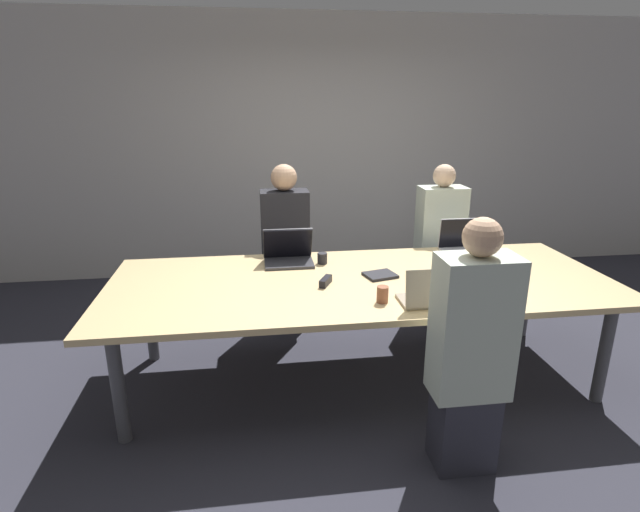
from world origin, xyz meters
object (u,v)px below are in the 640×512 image
Objects in this scene: cup_near_midright at (383,294)px; laptop_far_right at (461,242)px; person_far_midleft at (285,250)px; laptop_near_midright at (430,294)px; person_near_midright at (471,354)px; laptop_far_midleft at (288,253)px; stapler at (326,281)px; person_far_right at (439,246)px; cup_far_midleft at (322,258)px.

laptop_far_right is at bearing 46.46° from cup_near_midright.
person_far_midleft is at bearing 109.98° from cup_near_midright.
laptop_far_right is at bearing -17.28° from person_far_midleft.
laptop_near_midright is 0.49m from person_near_midright.
laptop_far_midleft is 3.58× the size of cup_near_midright.
cup_near_midright is at bearing -133.54° from laptop_far_right.
laptop_far_midleft is at bearing 139.65° from stapler.
laptop_near_midright is at bearing -81.97° from person_near_midright.
laptop_far_right is 0.45m from person_far_right.
stapler is (0.21, -0.50, -0.05)m from laptop_far_midleft.
laptop_far_midleft is 0.26× the size of person_near_midright.
laptop_far_right is 3.13× the size of cup_near_midright.
laptop_near_midright is (-0.62, -1.02, -0.00)m from laptop_far_right.
person_near_midright is at bearing 98.03° from laptop_near_midright.
person_far_right is at bearing 57.16° from cup_near_midright.
cup_near_midright is at bearing -71.65° from cup_far_midleft.
person_far_right is 1.00× the size of person_near_midright.
laptop_far_right reaches higher than cup_far_midleft.
person_far_right is 1.56m from stapler.
person_near_midright is (-0.54, -1.90, 0.00)m from person_far_right.
laptop_far_midleft reaches higher than cup_far_midleft.
person_near_midright reaches higher than cup_far_midleft.
stapler is at bearing -153.34° from laptop_far_right.
person_near_midright is 1.09m from stapler.
person_far_midleft is 9.30× the size of stapler.
cup_far_midleft is 0.25× the size of laptop_far_right.
person_near_midright is (0.83, -1.90, -0.02)m from person_far_midleft.
laptop_far_right is at bearing 4.10° from laptop_far_midleft.
cup_far_midleft is 0.53× the size of stapler.
person_far_right is 1.57m from laptop_near_midright.
cup_far_midleft is 1.45m from person_near_midright.
stapler is (-0.57, 0.42, -0.05)m from laptop_near_midright.
stapler is (0.20, -1.03, 0.09)m from person_far_midleft.
laptop_near_midright reaches higher than stapler.
person_far_midleft reaches higher than laptop_near_midright.
laptop_far_midleft is 1.07× the size of laptop_near_midright.
person_far_right reaches higher than cup_far_midleft.
stapler is (-0.63, 0.88, 0.11)m from person_near_midright.
laptop_far_midleft reaches higher than laptop_far_right.
laptop_near_midright is at bearing -49.61° from laptop_far_midleft.
cup_far_midleft is 1.28m from person_far_right.
person_near_midright is (-0.55, -1.47, -0.16)m from laptop_far_right.
laptop_far_midleft is 1.14× the size of laptop_far_right.
laptop_far_midleft is at bearing 121.35° from cup_near_midright.
person_near_midright reaches higher than laptop_far_right.
laptop_far_right is at bearing -88.66° from person_far_right.
laptop_far_midleft is 1.49m from person_far_right.
person_near_midright is (0.59, -1.32, -0.12)m from cup_far_midleft.
cup_far_midleft is 1.01m from laptop_near_midright.
person_near_midright reaches higher than cup_near_midright.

